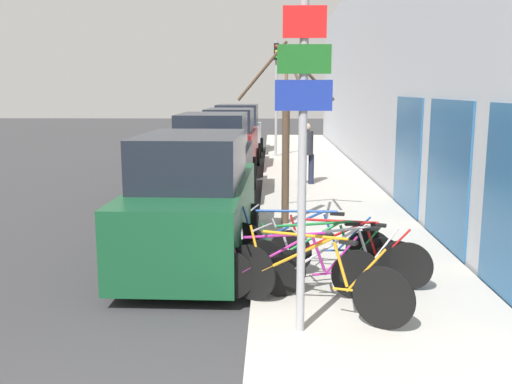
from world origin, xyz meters
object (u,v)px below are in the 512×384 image
object	(u,v)px
bicycle_0	(313,280)
bicycle_4	(347,254)
pedestrian_near	(306,149)
street_tree	(286,141)
traffic_light	(276,82)
parked_car_3	(238,132)
bicycle_1	(293,271)
parked_car_2	(230,143)
signpost	(303,144)
parked_car_0	(194,203)
bicycle_2	(341,264)
bicycle_3	(322,258)
parked_car_1	(214,161)
bicycle_5	(304,245)

from	to	relation	value
bicycle_0	bicycle_4	distance (m)	1.31
pedestrian_near	street_tree	distance (m)	4.88
traffic_light	pedestrian_near	bearing A→B (deg)	-83.31
pedestrian_near	parked_car_3	bearing A→B (deg)	97.06
bicycle_1	parked_car_2	xyz separation A→B (m)	(-1.70, 12.54, 0.45)
traffic_light	street_tree	bearing A→B (deg)	-89.45
signpost	bicycle_0	size ratio (longest dim) A/B	1.68
bicycle_0	parked_car_0	world-z (taller)	parked_car_0
bicycle_2	parked_car_0	size ratio (longest dim) A/B	0.45
bicycle_1	parked_car_2	size ratio (longest dim) A/B	0.52
bicycle_4	parked_car_2	size ratio (longest dim) A/B	0.50
parked_car_2	street_tree	xyz separation A→B (m)	(1.71, -8.38, 0.82)
bicycle_0	parked_car_3	bearing A→B (deg)	35.87
bicycle_3	parked_car_2	size ratio (longest dim) A/B	0.52
bicycle_1	parked_car_0	size ratio (longest dim) A/B	0.47
street_tree	parked_car_1	bearing A→B (deg)	118.41
signpost	traffic_light	world-z (taller)	traffic_light
parked_car_2	traffic_light	world-z (taller)	traffic_light
bicycle_3	parked_car_3	world-z (taller)	parked_car_3
bicycle_4	street_tree	xyz separation A→B (m)	(-0.77, 3.44, 1.26)
bicycle_5	parked_car_2	distance (m)	11.60
parked_car_1	parked_car_0	bearing A→B (deg)	-87.22
parked_car_0	pedestrian_near	size ratio (longest dim) A/B	2.79
bicycle_4	street_tree	bearing A→B (deg)	34.64
bicycle_3	parked_car_2	xyz separation A→B (m)	(-2.11, 12.00, 0.44)
bicycle_1	bicycle_2	bearing A→B (deg)	-68.00
parked_car_3	pedestrian_near	xyz separation A→B (m)	(2.42, -8.51, 0.17)
bicycle_0	parked_car_0	bearing A→B (deg)	63.32
bicycle_5	parked_car_1	bearing A→B (deg)	30.26
signpost	bicycle_0	distance (m)	1.74
signpost	bicycle_5	xyz separation A→B (m)	(0.16, 2.08, -1.67)
bicycle_4	traffic_light	size ratio (longest dim) A/B	0.48
bicycle_0	bicycle_5	bearing A→B (deg)	30.03
parked_car_3	traffic_light	world-z (taller)	traffic_light
signpost	traffic_light	bearing A→B (deg)	90.51
parked_car_2	bicycle_3	bearing A→B (deg)	-78.86
parked_car_0	parked_car_3	bearing A→B (deg)	91.98
parked_car_2	street_tree	bearing A→B (deg)	-77.31
parked_car_2	bicycle_4	bearing A→B (deg)	-77.00
signpost	pedestrian_near	size ratio (longest dim) A/B	2.11
bicycle_3	street_tree	world-z (taller)	street_tree
bicycle_0	bicycle_1	xyz separation A→B (m)	(-0.22, 0.46, -0.04)
bicycle_0	parked_car_1	xyz separation A→B (m)	(-1.96, 7.86, 0.43)
bicycle_1	traffic_light	size ratio (longest dim) A/B	0.50
bicycle_0	traffic_light	size ratio (longest dim) A/B	0.48
pedestrian_near	traffic_light	distance (m)	7.11
parked_car_0	street_tree	size ratio (longest dim) A/B	1.34
bicycle_3	bicycle_4	world-z (taller)	bicycle_3
bicycle_3	bicycle_5	xyz separation A→B (m)	(-0.20, 0.57, 0.02)
bicycle_5	traffic_light	xyz separation A→B (m)	(-0.31, 14.64, 2.48)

